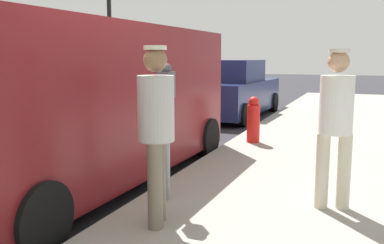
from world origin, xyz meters
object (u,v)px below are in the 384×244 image
pedestrian_in_white (336,119)px  fire_hydrant (253,120)px  parked_van (90,100)px  traffic_light_corner (90,9)px  parking_meter_near (166,109)px  pedestrian_in_gray (156,124)px  parked_sedan_ahead (231,91)px

pedestrian_in_white → fire_hydrant: pedestrian_in_white is taller
parked_van → traffic_light_corner: (-6.26, 9.00, 2.36)m
parking_meter_near → pedestrian_in_white: pedestrian_in_white is taller
parked_van → fire_hydrant: bearing=60.8°
pedestrian_in_gray → fire_hydrant: (-0.11, 4.24, -0.55)m
parking_meter_near → parked_sedan_ahead: (-1.61, 7.75, -0.43)m
pedestrian_in_white → traffic_light_corner: bearing=135.6°
parked_sedan_ahead → traffic_light_corner: traffic_light_corner is taller
pedestrian_in_white → parked_van: size_ratio=0.32×
parking_meter_near → parked_sedan_ahead: 7.93m
pedestrian_in_white → parked_sedan_ahead: 8.07m
parked_sedan_ahead → traffic_light_corner: bearing=162.3°
pedestrian_in_gray → parked_sedan_ahead: pedestrian_in_gray is taller
parking_meter_near → pedestrian_in_gray: (0.21, -0.67, -0.06)m
pedestrian_in_gray → fire_hydrant: pedestrian_in_gray is taller
traffic_light_corner → pedestrian_in_gray: bearing=-52.5°
parked_van → parked_sedan_ahead: bearing=90.9°
pedestrian_in_white → traffic_light_corner: (-9.50, 9.30, 2.41)m
pedestrian_in_white → parked_sedan_ahead: size_ratio=0.37×
traffic_light_corner → fire_hydrant: (7.86, -6.15, -2.95)m
parking_meter_near → pedestrian_in_gray: bearing=-72.5°
fire_hydrant → pedestrian_in_white: bearing=-62.7°
parking_meter_near → parked_sedan_ahead: size_ratio=0.34×
pedestrian_in_gray → traffic_light_corner: (-7.97, 10.38, 2.40)m
fire_hydrant → parked_van: bearing=-119.2°
parking_meter_near → parked_van: (-1.50, 0.71, -0.03)m
pedestrian_in_white → parked_van: 3.25m
fire_hydrant → parking_meter_near: bearing=-91.6°
parking_meter_near → traffic_light_corner: (-7.76, 9.71, 2.34)m
fire_hydrant → parked_sedan_ahead: bearing=112.2°
parked_sedan_ahead → parked_van: bearing=-89.1°
parking_meter_near → traffic_light_corner: 12.65m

